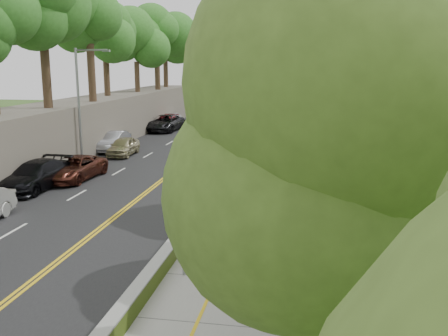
{
  "coord_description": "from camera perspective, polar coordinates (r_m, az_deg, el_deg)",
  "views": [
    {
      "loc": [
        5.08,
        -18.19,
        7.05
      ],
      "look_at": [
        0.5,
        8.0,
        1.4
      ],
      "focal_mm": 40.0,
      "sensor_mm": 36.0,
      "label": 1
    }
  ],
  "objects": [
    {
      "name": "jersey_barrier",
      "position": [
        34.21,
        1.61,
        0.61
      ],
      "size": [
        0.42,
        66.0,
        0.6
      ],
      "primitive_type": "cube",
      "color": "#9CDA1F",
      "rests_on": "ground"
    },
    {
      "name": "trees_fenceside",
      "position": [
        33.24,
        13.51,
        11.59
      ],
      "size": [
        7.0,
        66.0,
        14.0
      ],
      "primitive_type": null,
      "color": "olive",
      "rests_on": "ground"
    },
    {
      "name": "car_6",
      "position": [
        52.26,
        -6.74,
        5.12
      ],
      "size": [
        3.2,
        6.15,
        1.66
      ],
      "primitive_type": "imported",
      "rotation": [
        0.0,
        0.0,
        -0.08
      ],
      "color": "black",
      "rests_on": "road"
    },
    {
      "name": "signpost",
      "position": [
        16.5,
        -4.74,
        -6.0
      ],
      "size": [
        0.62,
        0.09,
        3.1
      ],
      "color": "gray",
      "rests_on": "sidewalk"
    },
    {
      "name": "person_far",
      "position": [
        38.55,
        6.41,
        2.67
      ],
      "size": [
        1.0,
        0.6,
        1.6
      ],
      "primitive_type": "imported",
      "rotation": [
        0.0,
        0.0,
        3.38
      ],
      "color": "black",
      "rests_on": "sidewalk"
    },
    {
      "name": "concrete_block",
      "position": [
        16.94,
        3.87,
        -11.13
      ],
      "size": [
        1.23,
        1.04,
        0.71
      ],
      "primitive_type": "cube",
      "rotation": [
        0.0,
        0.0,
        -0.25
      ],
      "color": "gray",
      "rests_on": "sidewalk"
    },
    {
      "name": "streetlight",
      "position": [
        35.83,
        -15.96,
        7.69
      ],
      "size": [
        2.52,
        0.22,
        8.0
      ],
      "color": "gray",
      "rests_on": "ground"
    },
    {
      "name": "painter_1",
      "position": [
        20.45,
        -0.76,
        -5.22
      ],
      "size": [
        0.5,
        0.72,
        1.9
      ],
      "primitive_type": "imported",
      "rotation": [
        0.0,
        0.0,
        1.63
      ],
      "color": "beige",
      "rests_on": "sidewalk"
    },
    {
      "name": "painter_0",
      "position": [
        25.27,
        1.37,
        -1.92
      ],
      "size": [
        0.66,
        0.95,
        1.85
      ],
      "primitive_type": "imported",
      "rotation": [
        0.0,
        0.0,
        1.49
      ],
      "color": "gold",
      "rests_on": "sidewalk"
    },
    {
      "name": "car_5",
      "position": [
        41.21,
        -12.59,
        3.01
      ],
      "size": [
        1.84,
        4.78,
        1.55
      ],
      "primitive_type": "imported",
      "rotation": [
        0.0,
        0.0,
        0.04
      ],
      "color": "#9B9CA2",
      "rests_on": "road"
    },
    {
      "name": "trees_embankment",
      "position": [
        37.95,
        -19.42,
        16.56
      ],
      "size": [
        6.4,
        66.0,
        13.0
      ],
      "primitive_type": null,
      "color": "#387D27",
      "rests_on": "rock_embankment"
    },
    {
      "name": "construction_barrel",
      "position": [
        43.46,
        7.07,
        3.24
      ],
      "size": [
        0.55,
        0.55,
        0.9
      ],
      "primitive_type": "cylinder",
      "color": "#FF4D2F",
      "rests_on": "sidewalk"
    },
    {
      "name": "sidewalk",
      "position": [
        34.02,
        5.44,
        0.03
      ],
      "size": [
        4.2,
        66.0,
        0.05
      ],
      "primitive_type": "cube",
      "color": "gray",
      "rests_on": "ground"
    },
    {
      "name": "painter_2",
      "position": [
        26.65,
        0.3,
        -1.37
      ],
      "size": [
        0.72,
        0.88,
        1.67
      ],
      "primitive_type": "imported",
      "rotation": [
        0.0,
        0.0,
        1.46
      ],
      "color": "black",
      "rests_on": "sidewalk"
    },
    {
      "name": "chainlink_fence",
      "position": [
        33.74,
        9.03,
        1.52
      ],
      "size": [
        0.04,
        66.0,
        2.0
      ],
      "primitive_type": "cube",
      "color": "slate",
      "rests_on": "ground"
    },
    {
      "name": "car_7",
      "position": [
        54.0,
        -6.62,
        5.23
      ],
      "size": [
        2.16,
        4.98,
        1.43
      ],
      "primitive_type": "imported",
      "rotation": [
        0.0,
        0.0,
        0.03
      ],
      "color": "maroon",
      "rests_on": "road"
    },
    {
      "name": "ground",
      "position": [
        20.16,
        -5.38,
        -8.53
      ],
      "size": [
        140.0,
        140.0,
        0.0
      ],
      "primitive_type": "plane",
      "color": "#33511E",
      "rests_on": "ground"
    },
    {
      "name": "car_4",
      "position": [
        38.94,
        -11.43,
        2.43
      ],
      "size": [
        1.8,
        4.16,
        1.4
      ],
      "primitive_type": "imported",
      "rotation": [
        0.0,
        0.0,
        0.04
      ],
      "color": "tan",
      "rests_on": "road"
    },
    {
      "name": "painter_3",
      "position": [
        25.5,
        1.44,
        -2.05
      ],
      "size": [
        0.98,
        1.21,
        1.63
      ],
      "primitive_type": "imported",
      "rotation": [
        0.0,
        0.0,
        1.15
      ],
      "color": "#9B5934",
      "rests_on": "sidewalk"
    },
    {
      "name": "road",
      "position": [
        35.51,
        -7.45,
        0.48
      ],
      "size": [
        11.2,
        66.0,
        0.04
      ],
      "primitive_type": "cube",
      "color": "black",
      "rests_on": "ground"
    },
    {
      "name": "car_8",
      "position": [
        57.46,
        -6.01,
        5.63
      ],
      "size": [
        1.66,
        4.11,
        1.4
      ],
      "primitive_type": "imported",
      "rotation": [
        0.0,
        0.0,
        0.0
      ],
      "color": "white",
      "rests_on": "road"
    },
    {
      "name": "car_2",
      "position": [
        31.58,
        -16.79,
        -0.03
      ],
      "size": [
        2.64,
        5.24,
        1.42
      ],
      "primitive_type": "imported",
      "rotation": [
        0.0,
        0.0,
        -0.06
      ],
      "color": "#4F2117",
      "rests_on": "road"
    },
    {
      "name": "rock_embankment",
      "position": [
        38.37,
        -19.19,
        3.77
      ],
      "size": [
        5.0,
        66.0,
        4.0
      ],
      "primitive_type": "cube",
      "color": "#595147",
      "rests_on": "ground"
    },
    {
      "name": "car_3",
      "position": [
        29.94,
        -20.72,
        -0.79
      ],
      "size": [
        2.34,
        5.46,
        1.57
      ],
      "primitive_type": "imported",
      "rotation": [
        0.0,
        0.0,
        -0.03
      ],
      "color": "black",
      "rests_on": "road"
    }
  ]
}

